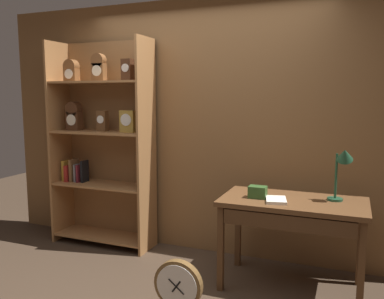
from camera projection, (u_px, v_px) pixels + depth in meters
back_wood_panel at (205, 128)px, 4.12m from camera, size 4.80×0.05×2.60m
bookshelf at (102, 141)px, 4.36m from camera, size 1.13×0.39×2.21m
workbench at (292, 212)px, 3.32m from camera, size 1.18×0.64×0.77m
desk_lamp at (343, 163)px, 3.21m from camera, size 0.19×0.19×0.47m
toolbox_small at (258, 192)px, 3.38m from camera, size 0.15×0.10×0.10m
open_repair_manual at (276, 200)px, 3.27m from camera, size 0.21×0.25×0.02m
round_clock_large at (178, 287)px, 2.99m from camera, size 0.38×0.11×0.42m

